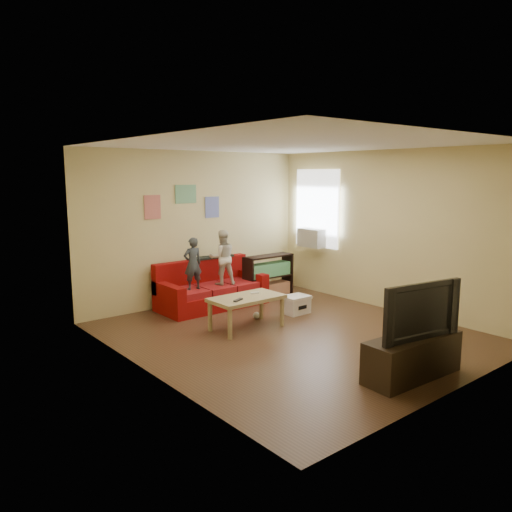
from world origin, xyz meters
TOP-DOWN VIEW (x-y plane):
  - room_shell at (0.00, 0.00)m, footprint 4.52×5.02m
  - sofa at (-0.01, 2.05)m, footprint 1.89×0.87m
  - child_a at (-0.46, 1.89)m, footprint 0.34×0.25m
  - child_b at (0.14, 1.89)m, footprint 0.56×0.50m
  - coffee_table at (-0.32, 0.63)m, footprint 1.10×0.60m
  - remote at (-0.57, 0.51)m, footprint 0.20×0.12m
  - game_controller at (-0.12, 0.68)m, footprint 0.14×0.08m
  - bookshelf at (1.17, 1.87)m, footprint 1.01×0.30m
  - window at (2.22, 1.65)m, footprint 0.04×1.08m
  - ac_unit at (2.10, 1.65)m, footprint 0.28×0.55m
  - artwork_left at (-0.85, 2.48)m, footprint 0.30×0.01m
  - artwork_center at (-0.20, 2.48)m, footprint 0.42×0.01m
  - artwork_right at (0.35, 2.48)m, footprint 0.30×0.01m
  - file_box at (0.82, 0.76)m, footprint 0.43×0.33m
  - tv_stand at (0.01, -2.00)m, footprint 1.30×0.50m
  - television at (0.01, -2.00)m, footprint 1.13×0.34m
  - tissue at (0.11, 0.93)m, footprint 0.14×0.14m

SIDE VIEW (x-z plane):
  - tissue at x=0.11m, z-range 0.00..0.11m
  - file_box at x=0.82m, z-range 0.00..0.30m
  - tv_stand at x=0.01m, z-range 0.00..0.48m
  - sofa at x=-0.01m, z-range -0.14..0.69m
  - bookshelf at x=1.17m, z-range -0.04..0.76m
  - coffee_table at x=-0.32m, z-range 0.18..0.67m
  - remote at x=-0.57m, z-range 0.49..0.51m
  - game_controller at x=-0.12m, z-range 0.49..0.52m
  - television at x=0.01m, z-range 0.48..1.12m
  - child_a at x=-0.46m, z-range 0.40..1.27m
  - child_b at x=0.14m, z-range 0.40..1.35m
  - ac_unit at x=2.10m, z-range 0.91..1.26m
  - room_shell at x=0.00m, z-range -0.01..2.71m
  - window at x=2.22m, z-range 0.90..2.38m
  - artwork_right at x=0.35m, z-range 1.51..1.89m
  - artwork_left at x=-0.85m, z-range 1.55..1.95m
  - artwork_center at x=-0.20m, z-range 1.79..2.11m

